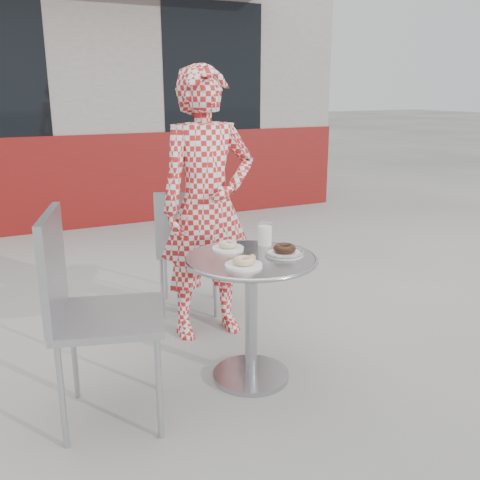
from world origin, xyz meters
name	(u,v)px	position (x,y,z in m)	size (l,w,h in m)	color
ground	(248,378)	(0.00, 0.00, 0.00)	(60.00, 60.00, 0.00)	#A7A59F
storefront	(60,87)	(0.00, 5.56, 1.49)	(6.02, 4.55, 3.00)	gray
bistro_table	(251,288)	(0.02, 0.00, 0.50)	(0.65, 0.65, 0.66)	#BABABF
chair_far	(189,273)	(0.07, 1.00, 0.26)	(0.52, 0.53, 0.84)	#A3A6AB
chair_left	(109,358)	(-0.71, -0.02, 0.30)	(0.58, 0.57, 0.97)	#A3A6AB
seated_person	(208,206)	(0.05, 0.62, 0.80)	(0.58, 0.38, 1.59)	#B21B1C
plate_far	(228,246)	(-0.03, 0.18, 0.68)	(0.16, 0.16, 0.04)	white
plate_near	(244,263)	(-0.08, -0.11, 0.68)	(0.18, 0.18, 0.05)	white
plate_checker	(284,251)	(0.19, -0.03, 0.68)	(0.20, 0.20, 0.05)	white
milk_cup	(265,234)	(0.18, 0.16, 0.72)	(0.08, 0.08, 0.12)	white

